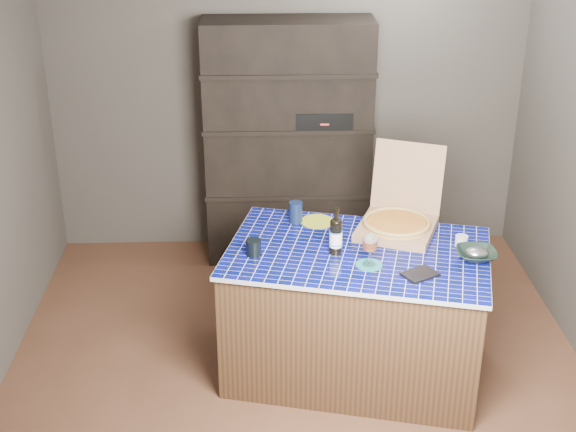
{
  "coord_description": "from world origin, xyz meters",
  "views": [
    {
      "loc": [
        -0.21,
        -4.0,
        2.88
      ],
      "look_at": [
        -0.06,
        0.0,
        1.02
      ],
      "focal_mm": 50.0,
      "sensor_mm": 36.0,
      "label": 1
    }
  ],
  "objects_px": {
    "wine_glass": "(370,243)",
    "dvd_case": "(420,274)",
    "kitchen_island": "(355,311)",
    "mead_bottle": "(336,236)",
    "bowl": "(476,255)",
    "pizza_box": "(398,221)"
  },
  "relations": [
    {
      "from": "mead_bottle",
      "to": "bowl",
      "type": "height_order",
      "value": "mead_bottle"
    },
    {
      "from": "bowl",
      "to": "wine_glass",
      "type": "bearing_deg",
      "value": -174.98
    },
    {
      "from": "pizza_box",
      "to": "bowl",
      "type": "bearing_deg",
      "value": -22.71
    },
    {
      "from": "dvd_case",
      "to": "kitchen_island",
      "type": "bearing_deg",
      "value": -164.94
    },
    {
      "from": "wine_glass",
      "to": "kitchen_island",
      "type": "bearing_deg",
      "value": 102.93
    },
    {
      "from": "pizza_box",
      "to": "mead_bottle",
      "type": "height_order",
      "value": "pizza_box"
    },
    {
      "from": "kitchen_island",
      "to": "wine_glass",
      "type": "relative_size",
      "value": 8.64
    },
    {
      "from": "mead_bottle",
      "to": "wine_glass",
      "type": "relative_size",
      "value": 1.47
    },
    {
      "from": "mead_bottle",
      "to": "wine_glass",
      "type": "bearing_deg",
      "value": -41.88
    },
    {
      "from": "mead_bottle",
      "to": "bowl",
      "type": "xyz_separation_m",
      "value": [
        0.77,
        -0.1,
        -0.08
      ]
    },
    {
      "from": "pizza_box",
      "to": "wine_glass",
      "type": "bearing_deg",
      "value": -95.82
    },
    {
      "from": "wine_glass",
      "to": "mead_bottle",
      "type": "bearing_deg",
      "value": 138.12
    },
    {
      "from": "mead_bottle",
      "to": "dvd_case",
      "type": "height_order",
      "value": "mead_bottle"
    },
    {
      "from": "wine_glass",
      "to": "dvd_case",
      "type": "xyz_separation_m",
      "value": [
        0.26,
        -0.12,
        -0.13
      ]
    },
    {
      "from": "kitchen_island",
      "to": "wine_glass",
      "type": "height_order",
      "value": "wine_glass"
    },
    {
      "from": "kitchen_island",
      "to": "mead_bottle",
      "type": "bearing_deg",
      "value": -156.28
    },
    {
      "from": "kitchen_island",
      "to": "dvd_case",
      "type": "bearing_deg",
      "value": -31.09
    },
    {
      "from": "dvd_case",
      "to": "bowl",
      "type": "distance_m",
      "value": 0.39
    },
    {
      "from": "pizza_box",
      "to": "dvd_case",
      "type": "distance_m",
      "value": 0.55
    },
    {
      "from": "mead_bottle",
      "to": "bowl",
      "type": "bearing_deg",
      "value": -7.33
    },
    {
      "from": "dvd_case",
      "to": "wine_glass",
      "type": "bearing_deg",
      "value": -145.38
    },
    {
      "from": "kitchen_island",
      "to": "pizza_box",
      "type": "relative_size",
      "value": 2.56
    }
  ]
}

